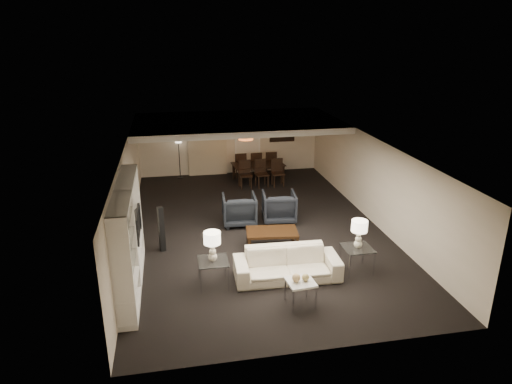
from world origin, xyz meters
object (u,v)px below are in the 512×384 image
at_px(side_table_right, 357,259).
at_px(chair_fl, 240,165).
at_px(sofa, 287,264).
at_px(chair_fm, 255,164).
at_px(table_lamp_left, 212,247).
at_px(chair_nr, 278,173).
at_px(chair_nm, 262,174).
at_px(chair_fr, 270,163).
at_px(armchair_left, 239,210).
at_px(dining_table, 258,173).
at_px(chair_nl, 246,175).
at_px(floor_speaker, 161,229).
at_px(pendant_light, 246,136).
at_px(coffee_table, 272,239).
at_px(vase_amber, 124,231).
at_px(side_table_left, 213,273).
at_px(floor_lamp, 179,158).
at_px(television, 133,224).
at_px(table_lamp_right, 359,234).
at_px(marble_table, 300,293).
at_px(vase_blue, 125,260).
at_px(armchair_right, 279,207).

relative_size(side_table_right, chair_fl, 0.67).
relative_size(sofa, chair_fm, 2.45).
bearing_deg(table_lamp_left, chair_nr, 64.99).
relative_size(chair_nm, chair_fr, 1.00).
height_order(armchair_left, dining_table, armchair_left).
bearing_deg(chair_fl, chair_nr, 131.07).
bearing_deg(armchair_left, chair_nl, -99.23).
bearing_deg(floor_speaker, chair_nr, 27.34).
bearing_deg(armchair_left, pendant_light, -99.54).
relative_size(table_lamp_left, chair_nr, 0.69).
relative_size(coffee_table, floor_speaker, 1.09).
distance_m(armchair_left, vase_amber, 4.83).
bearing_deg(side_table_left, armchair_left, 71.57).
xyz_separation_m(chair_fm, floor_lamp, (-2.90, 0.34, 0.31)).
relative_size(television, chair_fl, 1.14).
bearing_deg(pendant_light, coffee_table, -91.54).
xyz_separation_m(chair_fl, chair_fr, (1.20, 0.00, 0.00)).
relative_size(armchair_left, chair_nm, 1.00).
height_order(armchair_left, table_lamp_right, table_lamp_right).
distance_m(coffee_table, side_table_right, 2.34).
bearing_deg(dining_table, table_lamp_left, -114.68).
xyz_separation_m(vase_amber, dining_table, (4.21, 7.52, -1.32)).
bearing_deg(marble_table, chair_fl, 89.19).
bearing_deg(chair_fr, floor_lamp, -3.62).
distance_m(vase_amber, chair_fl, 9.01).
distance_m(armchair_left, television, 3.54).
height_order(side_table_left, floor_lamp, floor_lamp).
bearing_deg(chair_fm, marble_table, 82.72).
relative_size(side_table_right, vase_amber, 3.67).
bearing_deg(television, vase_blue, 179.10).
relative_size(table_lamp_right, marble_table, 1.24).
relative_size(pendant_light, coffee_table, 0.39).
height_order(television, floor_speaker, television).
xyz_separation_m(chair_nm, chair_fl, (-0.60, 1.30, 0.00)).
bearing_deg(chair_nm, chair_nl, 173.17).
distance_m(sofa, chair_nm, 6.53).
distance_m(armchair_right, vase_amber, 5.63).
bearing_deg(chair_nl, chair_nr, 0.40).
distance_m(armchair_right, floor_lamp, 5.58).
distance_m(dining_table, chair_nr, 0.90).
bearing_deg(dining_table, sofa, -101.72).
bearing_deg(chair_nm, armchair_right, -99.10).
distance_m(pendant_light, armchair_right, 3.49).
xyz_separation_m(side_table_left, chair_fl, (1.83, 7.79, 0.18)).
xyz_separation_m(vase_blue, floor_lamp, (1.31, 8.74, -0.33)).
distance_m(coffee_table, floor_speaker, 2.87).
height_order(vase_blue, chair_fl, vase_blue).
bearing_deg(vase_blue, armchair_right, 43.79).
height_order(marble_table, floor_speaker, floor_speaker).
xyz_separation_m(side_table_right, vase_amber, (-5.18, -0.38, 1.34)).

